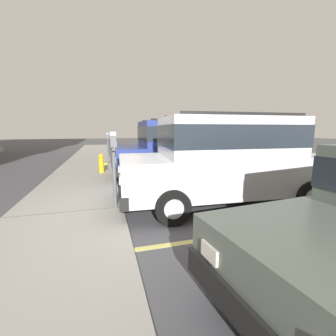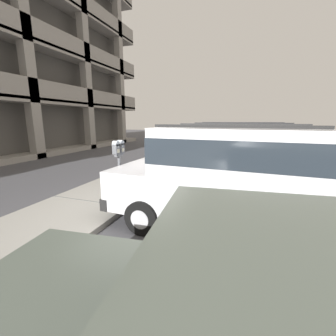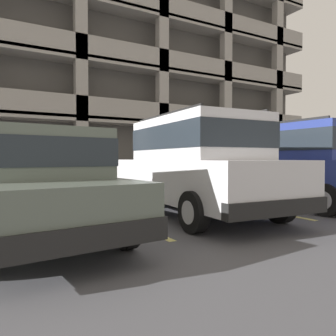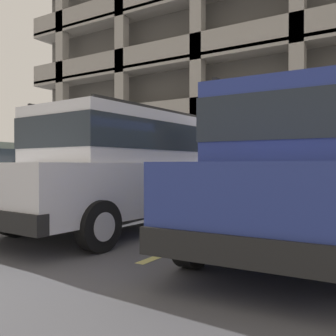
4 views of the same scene
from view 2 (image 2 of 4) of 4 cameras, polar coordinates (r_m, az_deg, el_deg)
ground_plane at (r=5.42m, az=-8.42°, el=-11.52°), size 80.00×80.00×0.10m
sidewalk at (r=6.05m, az=-19.57°, el=-8.41°), size 40.00×2.20×0.12m
parking_stall_lines at (r=6.36m, az=9.59°, el=-7.39°), size 12.50×4.80×0.01m
silver_suv at (r=4.46m, az=15.97°, el=-1.60°), size 2.19×4.87×2.03m
dark_hatchback at (r=7.43m, az=17.43°, el=3.67°), size 2.11×4.83×2.03m
parking_meter_near at (r=5.20m, az=-12.35°, el=2.52°), size 0.35×0.12×1.54m
parking_meter_far at (r=10.95m, az=4.80°, el=6.63°), size 0.15×0.12×1.44m
fire_hydrant at (r=9.09m, az=-0.42°, el=1.70°), size 0.30×0.30×0.70m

